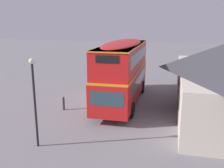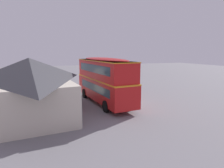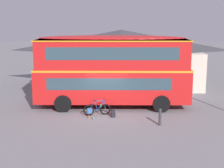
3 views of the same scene
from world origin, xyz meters
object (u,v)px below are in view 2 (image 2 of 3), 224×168
touring_bicycle (125,100)px  street_lamp (100,70)px  backpack_on_ground (123,98)px  water_bottle_green_metal (132,101)px  kerb_bollard (123,91)px  double_decker_bus (104,78)px  water_bottle_red_squeeze (132,102)px

touring_bicycle → street_lamp: size_ratio=0.37×
backpack_on_ground → street_lamp: (8.08, -0.07, 2.54)m
backpack_on_ground → water_bottle_green_metal: bearing=-149.9°
touring_bicycle → backpack_on_ground: size_ratio=3.31×
backpack_on_ground → street_lamp: size_ratio=0.11×
water_bottle_green_metal → kerb_bollard: (3.85, -0.73, 0.38)m
backpack_on_ground → water_bottle_green_metal: (-1.12, -0.65, -0.13)m
touring_bicycle → kerb_bollard: touring_bicycle is taller
double_decker_bus → touring_bicycle: size_ratio=6.18×
double_decker_bus → touring_bicycle: bearing=-113.4°
water_bottle_red_squeeze → street_lamp: (9.49, 0.36, 2.69)m
water_bottle_green_metal → street_lamp: (9.20, 0.57, 2.67)m
double_decker_bus → kerb_bollard: size_ratio=10.55×
touring_bicycle → water_bottle_green_metal: bearing=-93.8°
touring_bicycle → street_lamp: bearing=-2.1°
kerb_bollard → street_lamp: bearing=13.7°
backpack_on_ground → water_bottle_red_squeeze: size_ratio=2.26×
water_bottle_green_metal → double_decker_bus: bearing=72.4°
touring_bicycle → kerb_bollard: (3.79, -1.64, 0.13)m
street_lamp → kerb_bollard: bearing=-166.3°
touring_bicycle → water_bottle_green_metal: touring_bicycle is taller
water_bottle_red_squeeze → water_bottle_green_metal: water_bottle_green_metal is taller
double_decker_bus → water_bottle_green_metal: double_decker_bus is taller
water_bottle_red_squeeze → kerb_bollard: (4.14, -0.95, 0.40)m
double_decker_bus → water_bottle_green_metal: (-0.92, -2.89, -2.52)m
double_decker_bus → water_bottle_green_metal: 3.95m
double_decker_bus → street_lamp: 8.60m
touring_bicycle → water_bottle_red_squeeze: size_ratio=7.48×
water_bottle_green_metal → water_bottle_red_squeeze: bearing=143.2°
touring_bicycle → water_bottle_red_squeeze: 0.82m
double_decker_bus → street_lamp: (8.28, -2.32, 0.15)m
water_bottle_red_squeeze → water_bottle_green_metal: size_ratio=0.84×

